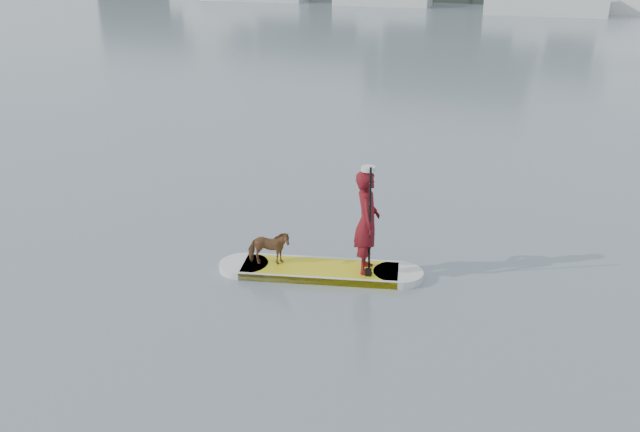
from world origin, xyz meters
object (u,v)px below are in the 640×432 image
at_px(paddler, 367,222).
at_px(dog, 269,248).
at_px(paddleboard, 320,270).
at_px(sailboat_d, 545,2).

xyz_separation_m(paddler, dog, (-1.49, -0.46, -0.54)).
bearing_deg(paddleboard, sailboat_d, 76.55).
bearing_deg(sailboat_d, paddler, -91.35).
xyz_separation_m(paddleboard, sailboat_d, (-2.76, 42.81, 0.79)).
height_order(paddleboard, sailboat_d, sailboat_d).
bearing_deg(paddleboard, dog, 180.00).
distance_m(dog, sailboat_d, 43.11).
bearing_deg(dog, sailboat_d, -20.49).
xyz_separation_m(paddleboard, paddler, (0.70, 0.22, 0.88)).
bearing_deg(paddler, paddleboard, 84.02).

